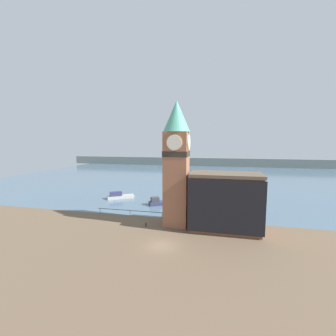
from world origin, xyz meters
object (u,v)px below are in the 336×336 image
object	(u,v)px
mooring_bollard_near	(146,224)
clock_tower	(177,160)
pier_building	(225,202)
boat_far	(119,196)
boat_near	(157,202)

from	to	relation	value
mooring_bollard_near	clock_tower	bearing A→B (deg)	20.02
pier_building	boat_far	xyz separation A→B (m)	(-25.95, 15.67, -4.09)
pier_building	boat_far	bearing A→B (deg)	148.87
boat_near	mooring_bollard_near	size ratio (longest dim) A/B	7.12
boat_far	clock_tower	bearing A→B (deg)	-74.10
pier_building	mooring_bollard_near	distance (m)	13.92
clock_tower	boat_far	bearing A→B (deg)	139.76
boat_near	boat_far	world-z (taller)	boat_near
boat_far	mooring_bollard_near	bearing A→B (deg)	-86.71
boat_far	mooring_bollard_near	distance (m)	21.18
pier_building	boat_near	world-z (taller)	pier_building
clock_tower	mooring_bollard_near	world-z (taller)	clock_tower
clock_tower	boat_far	world-z (taller)	clock_tower
pier_building	boat_far	world-z (taller)	pier_building
boat_near	boat_far	xyz separation A→B (m)	(-11.15, 3.63, -0.01)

